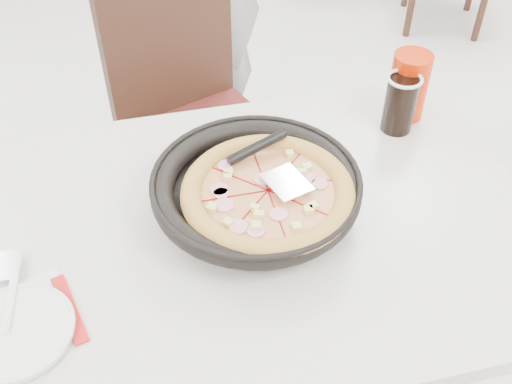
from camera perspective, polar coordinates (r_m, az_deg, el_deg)
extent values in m
plane|color=silver|center=(1.89, -9.97, -15.72)|extent=(7.00, 7.00, 0.00)
cylinder|color=black|center=(1.16, -0.10, -2.64)|extent=(0.13, 0.13, 0.04)
cylinder|color=black|center=(1.17, 0.00, -0.29)|extent=(0.39, 0.39, 0.01)
cylinder|color=#BC8F45|center=(1.14, 1.12, -0.65)|extent=(0.32, 0.32, 0.02)
cube|color=white|center=(1.12, 2.95, 0.95)|extent=(0.09, 0.10, 0.00)
cube|color=silver|center=(1.10, -21.25, -11.10)|extent=(0.19, 0.19, 0.00)
cylinder|color=silver|center=(1.08, -21.92, -12.29)|extent=(0.21, 0.21, 0.01)
cube|color=white|center=(1.12, -22.30, -9.30)|extent=(0.03, 0.15, 0.00)
cylinder|color=black|center=(1.41, 13.53, 8.04)|extent=(0.08, 0.08, 0.13)
cylinder|color=#BB1F01|center=(1.45, 14.30, 9.77)|extent=(0.10, 0.10, 0.16)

